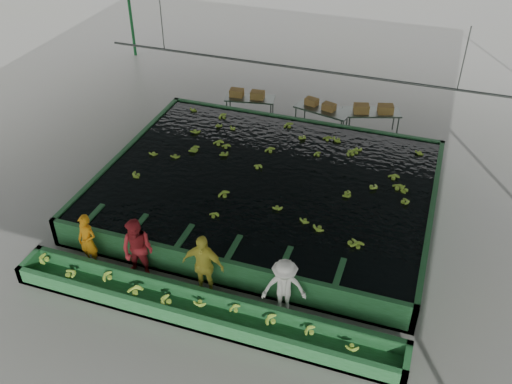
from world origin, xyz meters
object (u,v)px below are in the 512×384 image
(sorting_trough, at_px, (201,310))
(box_stack_left, at_px, (247,97))
(packing_table_right, at_px, (370,123))
(box_stack_mid, at_px, (320,107))
(worker_c, at_px, (203,265))
(worker_d, at_px, (284,288))
(flotation_tank, at_px, (267,189))
(box_stack_right, at_px, (373,113))
(packing_table_mid, at_px, (322,120))
(worker_b, at_px, (138,250))
(packing_table_left, at_px, (250,108))
(worker_a, at_px, (88,241))

(sorting_trough, height_order, box_stack_left, box_stack_left)
(packing_table_right, distance_m, box_stack_mid, 1.95)
(worker_c, xyz_separation_m, worker_d, (2.11, 0.00, -0.09))
(sorting_trough, distance_m, worker_c, 1.08)
(flotation_tank, xyz_separation_m, box_stack_right, (2.37, 5.16, 0.50))
(box_stack_mid, height_order, box_stack_right, box_stack_right)
(flotation_tank, xyz_separation_m, worker_d, (1.86, -4.30, 0.39))
(worker_c, height_order, packing_table_mid, worker_c)
(worker_b, distance_m, packing_table_mid, 9.55)
(packing_table_left, height_order, box_stack_left, box_stack_left)
(packing_table_left, bearing_deg, worker_c, -77.46)
(worker_c, relative_size, packing_table_mid, 0.89)
(worker_a, distance_m, packing_table_right, 11.22)
(box_stack_left, distance_m, box_stack_mid, 2.89)
(worker_a, height_order, worker_c, worker_c)
(box_stack_left, bearing_deg, flotation_tank, -63.96)
(packing_table_left, distance_m, packing_table_right, 4.64)
(flotation_tank, distance_m, box_stack_mid, 4.97)
(flotation_tank, relative_size, worker_a, 6.24)
(worker_b, height_order, box_stack_left, worker_b)
(sorting_trough, height_order, worker_d, worker_d)
(packing_table_mid, relative_size, packing_table_right, 1.00)
(worker_a, xyz_separation_m, packing_table_mid, (4.17, 9.16, -0.33))
(packing_table_right, bearing_deg, sorting_trough, -102.63)
(packing_table_left, height_order, box_stack_mid, box_stack_mid)
(sorting_trough, xyz_separation_m, worker_c, (-0.25, 0.80, 0.68))
(sorting_trough, bearing_deg, box_stack_right, 76.99)
(sorting_trough, height_order, packing_table_mid, packing_table_mid)
(packing_table_mid, xyz_separation_m, box_stack_right, (1.78, 0.30, 0.47))
(flotation_tank, distance_m, box_stack_left, 5.57)
(sorting_trough, relative_size, worker_a, 6.24)
(packing_table_right, relative_size, box_stack_mid, 1.74)
(worker_a, height_order, packing_table_mid, worker_a)
(sorting_trough, distance_m, box_stack_right, 10.55)
(sorting_trough, distance_m, packing_table_right, 10.59)
(box_stack_right, bearing_deg, packing_table_mid, -170.50)
(box_stack_left, bearing_deg, packing_table_right, 2.96)
(worker_a, bearing_deg, flotation_tank, 58.74)
(worker_a, relative_size, worker_c, 0.86)
(packing_table_left, relative_size, packing_table_mid, 0.91)
(worker_b, height_order, packing_table_mid, worker_b)
(worker_a, xyz_separation_m, packing_table_left, (1.26, 9.30, -0.37))
(worker_d, bearing_deg, worker_b, 161.87)
(worker_b, bearing_deg, packing_table_mid, 73.15)
(worker_c, xyz_separation_m, box_stack_left, (-2.18, 9.29, -0.07))
(worker_b, height_order, packing_table_right, worker_b)
(box_stack_mid, bearing_deg, flotation_tank, -95.24)
(worker_b, xyz_separation_m, box_stack_left, (-0.36, 9.29, -0.05))
(worker_c, bearing_deg, flotation_tank, 84.78)
(flotation_tank, bearing_deg, sorting_trough, -90.00)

